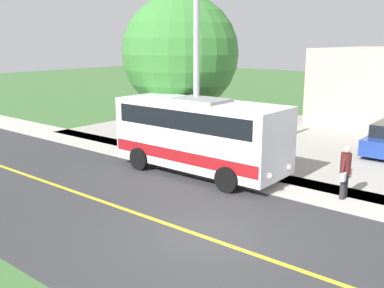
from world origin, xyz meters
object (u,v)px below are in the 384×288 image
object	(u,v)px
shuttle_bus_front	(200,132)
tree_curbside	(180,54)
pedestrian_with_bags	(345,170)
street_light_pole	(194,52)

from	to	relation	value
shuttle_bus_front	tree_curbside	bearing A→B (deg)	-129.78
pedestrian_with_bags	street_light_pole	bearing A→B (deg)	-86.75
shuttle_bus_front	tree_curbside	size ratio (longest dim) A/B	0.97
street_light_pole	tree_curbside	size ratio (longest dim) A/B	1.18
pedestrian_with_bags	shuttle_bus_front	bearing A→B (deg)	-82.62
shuttle_bus_front	pedestrian_with_bags	size ratio (longest dim) A/B	3.95
pedestrian_with_bags	tree_curbside	world-z (taller)	tree_curbside
shuttle_bus_front	pedestrian_with_bags	distance (m)	5.53
tree_curbside	pedestrian_with_bags	bearing A→B (deg)	76.27
pedestrian_with_bags	street_light_pole	distance (m)	7.06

